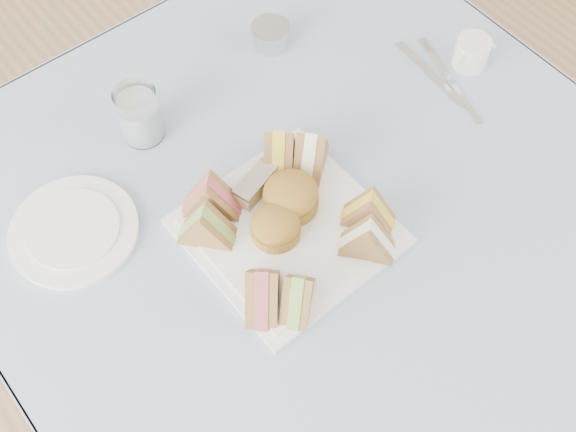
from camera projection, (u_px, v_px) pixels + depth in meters
floor at (302, 362)px, 1.76m from camera, size 4.00×4.00×0.00m
table at (305, 299)px, 1.45m from camera, size 0.90×0.90×0.74m
tablecloth at (310, 199)px, 1.13m from camera, size 1.02×1.02×0.01m
serving_plate at (288, 231)px, 1.09m from camera, size 0.28×0.28×0.01m
sandwich_fl_a at (262, 286)px, 0.99m from camera, size 0.10×0.10×0.08m
sandwich_fl_b at (298, 291)px, 0.99m from camera, size 0.09×0.09×0.08m
sandwich_fr_a at (369, 209)px, 1.06m from camera, size 0.08×0.09×0.07m
sandwich_fr_b at (368, 237)px, 1.03m from camera, size 0.08×0.09×0.07m
sandwich_bl_a at (205, 224)px, 1.04m from camera, size 0.09×0.09×0.08m
sandwich_bl_b at (210, 195)px, 1.07m from camera, size 0.09×0.09×0.08m
sandwich_br_a at (311, 151)px, 1.11m from camera, size 0.10×0.09×0.08m
sandwich_br_b at (279, 148)px, 1.11m from camera, size 0.10×0.10×0.08m
scone_left at (276, 226)px, 1.06m from camera, size 0.08×0.08×0.05m
scone_right at (291, 196)px, 1.08m from camera, size 0.11×0.11×0.06m
pastry_slice at (256, 185)px, 1.10m from camera, size 0.08×0.05×0.04m
side_plate at (74, 231)px, 1.09m from camera, size 0.20×0.20×0.01m
water_glass at (139, 114)px, 1.15m from camera, size 0.08×0.08×0.10m
tea_strainer at (271, 37)px, 1.28m from camera, size 0.07×0.07×0.04m
knife at (430, 74)px, 1.26m from camera, size 0.03×0.18×0.00m
fork at (454, 87)px, 1.24m from camera, size 0.06×0.17×0.00m
creamer_jug at (471, 53)px, 1.25m from camera, size 0.06×0.06×0.05m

